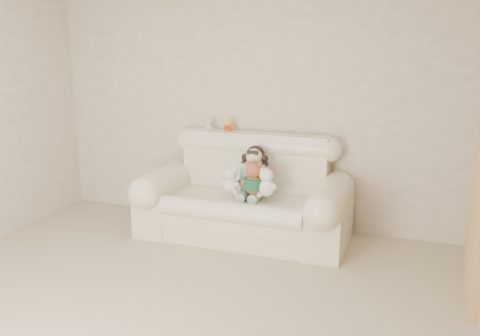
% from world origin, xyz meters
% --- Properties ---
extents(floor, '(5.00, 5.00, 0.00)m').
position_xyz_m(floor, '(0.00, 0.00, 0.00)').
color(floor, gray).
rests_on(floor, ground).
extents(wall_back, '(4.50, 0.00, 4.50)m').
position_xyz_m(wall_back, '(0.00, 2.50, 1.30)').
color(wall_back, beige).
rests_on(wall_back, ground).
extents(sofa, '(2.10, 0.95, 1.03)m').
position_xyz_m(sofa, '(0.11, 2.00, 0.52)').
color(sofa, beige).
rests_on(sofa, floor).
extents(seated_child, '(0.33, 0.39, 0.53)m').
position_xyz_m(seated_child, '(0.20, 2.08, 0.69)').
color(seated_child, '#256847').
rests_on(seated_child, sofa).
extents(brown_teddy, '(0.29, 0.25, 0.39)m').
position_xyz_m(brown_teddy, '(0.26, 1.88, 0.70)').
color(brown_teddy, brown).
rests_on(brown_teddy, sofa).
extents(white_cat, '(0.24, 0.19, 0.34)m').
position_xyz_m(white_cat, '(0.39, 1.87, 0.67)').
color(white_cat, white).
rests_on(white_cat, sofa).
extents(cream_teddy, '(0.23, 0.20, 0.30)m').
position_xyz_m(cream_teddy, '(0.02, 1.88, 0.65)').
color(cream_teddy, beige).
rests_on(cream_teddy, sofa).
extents(yellow_mini_bear, '(0.13, 0.10, 0.18)m').
position_xyz_m(yellow_mini_bear, '(-0.19, 2.36, 1.10)').
color(yellow_mini_bear, yellow).
rests_on(yellow_mini_bear, sofa).
extents(grey_mini_plush, '(0.10, 0.08, 0.16)m').
position_xyz_m(grey_mini_plush, '(-0.41, 2.36, 1.09)').
color(grey_mini_plush, silver).
rests_on(grey_mini_plush, sofa).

